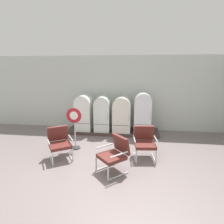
# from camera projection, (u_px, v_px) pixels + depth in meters

# --- Properties ---
(ground) EXTENTS (12.00, 10.00, 0.05)m
(ground) POSITION_uv_depth(u_px,v_px,m) (99.00, 172.00, 4.88)
(ground) COLOR slate
(back_wall) EXTENTS (11.76, 0.12, 3.15)m
(back_wall) POSITION_uv_depth(u_px,v_px,m) (115.00, 93.00, 8.04)
(back_wall) COLOR silver
(back_wall) RESTS_ON ground
(display_plinth) EXTENTS (3.73, 0.95, 0.13)m
(display_plinth) POSITION_uv_depth(u_px,v_px,m) (113.00, 131.00, 7.78)
(display_plinth) COLOR #453530
(display_plinth) RESTS_ON ground
(refrigerator_0) EXTENTS (0.65, 0.65, 1.45)m
(refrigerator_0) POSITION_uv_depth(u_px,v_px,m) (84.00, 112.00, 7.62)
(refrigerator_0) COLOR white
(refrigerator_0) RESTS_ON display_plinth
(refrigerator_1) EXTENTS (0.62, 0.64, 1.42)m
(refrigerator_1) POSITION_uv_depth(u_px,v_px,m) (102.00, 113.00, 7.52)
(refrigerator_1) COLOR silver
(refrigerator_1) RESTS_ON display_plinth
(refrigerator_2) EXTENTS (0.71, 0.67, 1.41)m
(refrigerator_2) POSITION_uv_depth(u_px,v_px,m) (122.00, 114.00, 7.44)
(refrigerator_2) COLOR silver
(refrigerator_2) RESTS_ON display_plinth
(refrigerator_3) EXTENTS (0.66, 0.68, 1.58)m
(refrigerator_3) POSITION_uv_depth(u_px,v_px,m) (143.00, 112.00, 7.32)
(refrigerator_3) COLOR white
(refrigerator_3) RESTS_ON display_plinth
(armchair_left) EXTENTS (0.88, 0.91, 0.94)m
(armchair_left) POSITION_uv_depth(u_px,v_px,m) (59.00, 142.00, 5.50)
(armchair_left) COLOR silver
(armchair_left) RESTS_ON ground
(armchair_right) EXTENTS (0.72, 0.77, 0.94)m
(armchair_right) POSITION_uv_depth(u_px,v_px,m) (144.00, 141.00, 5.55)
(armchair_right) COLOR silver
(armchair_right) RESTS_ON ground
(armchair_center) EXTENTS (0.92, 0.91, 0.94)m
(armchair_center) POSITION_uv_depth(u_px,v_px,m) (115.00, 153.00, 4.77)
(armchair_center) COLOR silver
(armchair_center) RESTS_ON ground
(sign_stand) EXTENTS (0.49, 0.32, 1.39)m
(sign_stand) POSITION_uv_depth(u_px,v_px,m) (75.00, 128.00, 6.11)
(sign_stand) COLOR #2D2D30
(sign_stand) RESTS_ON ground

